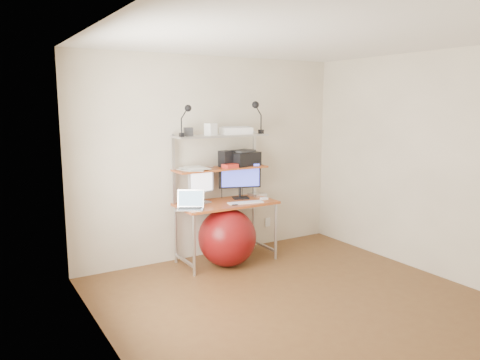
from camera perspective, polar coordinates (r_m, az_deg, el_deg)
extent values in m
plane|color=brown|center=(4.76, 7.13, -14.61)|extent=(3.60, 3.60, 0.00)
plane|color=white|center=(4.39, 7.82, 16.73)|extent=(3.60, 3.60, 0.00)
plane|color=#F1E4C9|center=(5.91, -3.44, 2.75)|extent=(3.60, 0.00, 3.60)
plane|color=#F1E4C9|center=(3.59, -15.69, -1.91)|extent=(0.00, 3.60, 3.60)
plane|color=#F1E4C9|center=(5.70, 21.82, 1.84)|extent=(0.00, 3.60, 3.60)
cube|color=#AD4621|center=(5.68, -1.70, -2.88)|extent=(1.20, 0.60, 0.03)
cylinder|color=silver|center=(5.31, -5.62, -7.95)|extent=(0.04, 0.04, 0.71)
cylinder|color=silver|center=(5.76, -7.86, -6.59)|extent=(0.04, 0.04, 0.71)
cylinder|color=silver|center=(5.85, 4.39, -6.28)|extent=(0.04, 0.04, 0.71)
cylinder|color=silver|center=(6.27, 1.63, -5.19)|extent=(0.04, 0.04, 0.71)
cube|color=silver|center=(5.59, -8.13, 1.26)|extent=(0.03, 0.04, 0.84)
cube|color=silver|center=(6.12, 1.75, 2.04)|extent=(0.03, 0.04, 0.84)
cube|color=#AD4621|center=(5.72, -2.36, 1.43)|extent=(1.18, 0.34, 0.02)
cube|color=silver|center=(5.68, -2.39, 5.42)|extent=(1.18, 0.34, 0.02)
cube|color=white|center=(6.51, 3.39, -5.16)|extent=(0.08, 0.01, 0.12)
cube|color=#AEAEB2|center=(5.66, -4.62, -2.73)|extent=(0.22, 0.19, 0.01)
cylinder|color=#AEAEB2|center=(5.66, -4.72, -2.11)|extent=(0.03, 0.03, 0.10)
cube|color=#AEAEB2|center=(5.63, -4.75, -0.08)|extent=(0.39, 0.16, 0.31)
plane|color=white|center=(5.61, -4.67, -0.10)|extent=(0.35, 0.12, 0.37)
cube|color=black|center=(5.90, 0.09, -2.20)|extent=(0.23, 0.20, 0.01)
cylinder|color=black|center=(5.90, -0.01, -1.53)|extent=(0.03, 0.03, 0.12)
cube|color=black|center=(5.86, -0.01, 0.58)|extent=(0.52, 0.20, 0.32)
plane|color=#414CDD|center=(5.85, 0.07, 0.55)|extent=(0.46, 0.15, 0.48)
cube|color=silver|center=(5.33, -6.10, -3.51)|extent=(0.37, 0.34, 0.01)
cube|color=#2C2C2F|center=(5.33, -6.11, -3.41)|extent=(0.29, 0.24, 0.00)
cube|color=silver|center=(5.41, -6.00, -2.17)|extent=(0.29, 0.21, 0.20)
plane|color=#7DAAD1|center=(5.41, -6.00, -2.17)|extent=(0.27, 0.21, 0.27)
cube|color=white|center=(5.64, 0.69, -2.76)|extent=(0.44, 0.20, 0.01)
cube|color=white|center=(5.84, 2.96, -2.27)|extent=(0.09, 0.06, 0.02)
cube|color=silver|center=(6.07, 2.11, -1.78)|extent=(0.20, 0.20, 0.03)
cube|color=black|center=(5.56, -0.80, -2.94)|extent=(0.09, 0.14, 0.01)
cube|color=black|center=(5.91, 0.36, 2.61)|extent=(0.47, 0.38, 0.17)
cube|color=#2C2C2F|center=(5.90, 0.36, 3.55)|extent=(0.32, 0.27, 0.03)
cube|color=black|center=(5.76, -1.77, 2.59)|extent=(0.16, 0.16, 0.20)
cube|color=red|center=(5.66, -1.22, 1.71)|extent=(0.20, 0.15, 0.05)
cube|color=white|center=(5.80, -0.48, 6.02)|extent=(0.39, 0.28, 0.08)
cube|color=#AEAEB2|center=(5.80, -0.48, 6.50)|extent=(0.33, 0.22, 0.01)
cube|color=white|center=(5.58, -3.58, 6.18)|extent=(0.15, 0.14, 0.14)
cube|color=#2C2C2F|center=(5.53, -6.32, 5.88)|extent=(0.12, 0.12, 0.10)
cube|color=black|center=(5.38, -7.13, 5.49)|extent=(0.04, 0.05, 0.04)
cylinder|color=black|center=(5.38, -7.15, 6.58)|extent=(0.01, 0.01, 0.16)
sphere|color=black|center=(5.40, -6.35, 8.70)|extent=(0.08, 0.08, 0.08)
cube|color=black|center=(5.90, 2.57, 5.92)|extent=(0.05, 0.06, 0.05)
cylinder|color=black|center=(5.89, 2.58, 7.02)|extent=(0.02, 0.02, 0.18)
sphere|color=black|center=(5.83, 1.90, 9.15)|extent=(0.09, 0.09, 0.09)
sphere|color=#680B0C|center=(5.61, -1.58, -7.01)|extent=(0.70, 0.70, 0.70)
cube|color=white|center=(5.56, -6.20, 1.27)|extent=(0.27, 0.32, 0.00)
cube|color=white|center=(5.51, -5.47, 1.27)|extent=(0.33, 0.35, 0.00)
cube|color=white|center=(5.59, -5.92, 1.43)|extent=(0.23, 0.30, 0.00)
cube|color=white|center=(5.56, -5.00, 1.46)|extent=(0.24, 0.30, 0.00)
cube|color=white|center=(5.55, -5.79, 1.48)|extent=(0.29, 0.33, 0.00)
cube|color=white|center=(5.57, -5.63, 1.56)|extent=(0.28, 0.33, 0.00)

